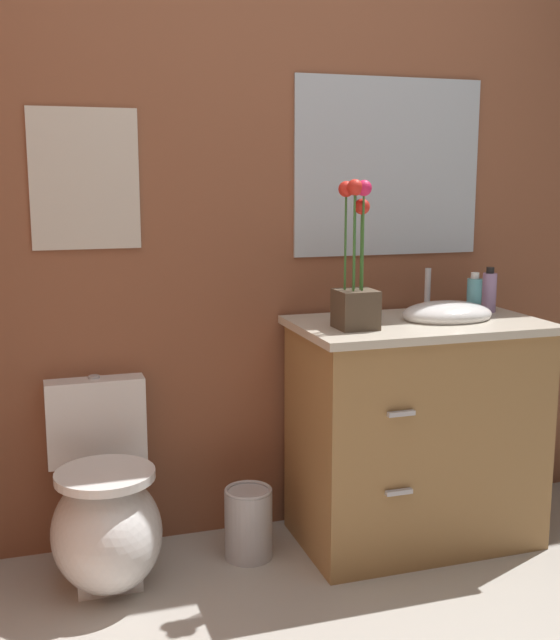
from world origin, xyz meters
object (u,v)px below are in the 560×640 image
(soap_bottle, at_px, (474,297))
(lotion_bottle, at_px, (489,292))
(flower_vase, at_px, (356,280))
(wall_poster, at_px, (85,179))
(vanity_cabinet, at_px, (416,428))
(wall_mirror, at_px, (389,167))
(toilet, at_px, (105,515))
(trash_bin, at_px, (249,522))

(soap_bottle, distance_m, lotion_bottle, 0.15)
(flower_vase, height_order, lotion_bottle, flower_vase)
(lotion_bottle, distance_m, wall_poster, 1.63)
(vanity_cabinet, bearing_deg, flower_vase, -167.55)
(flower_vase, relative_size, wall_mirror, 0.66)
(toilet, distance_m, wall_poster, 1.19)
(vanity_cabinet, height_order, wall_poster, wall_poster)
(toilet, relative_size, soap_bottle, 3.97)
(vanity_cabinet, height_order, lotion_bottle, same)
(toilet, bearing_deg, soap_bottle, -0.29)
(flower_vase, relative_size, trash_bin, 1.95)
(toilet, bearing_deg, vanity_cabinet, -1.27)
(trash_bin, xyz_separation_m, wall_poster, (-0.53, 0.26, 1.27))
(toilet, height_order, lotion_bottle, lotion_bottle)
(toilet, height_order, soap_bottle, soap_bottle)
(wall_poster, bearing_deg, flower_vase, -21.70)
(trash_bin, height_order, wall_mirror, wall_mirror)
(flower_vase, distance_m, trash_bin, 0.99)
(soap_bottle, distance_m, trash_bin, 1.22)
(soap_bottle, xyz_separation_m, lotion_bottle, (0.12, 0.08, 0.00))
(soap_bottle, height_order, trash_bin, soap_bottle)
(vanity_cabinet, bearing_deg, wall_poster, 166.15)
(toilet, height_order, vanity_cabinet, vanity_cabinet)
(trash_bin, distance_m, wall_mirror, 1.49)
(flower_vase, bearing_deg, soap_bottle, 8.85)
(lotion_bottle, xyz_separation_m, trash_bin, (-1.03, -0.06, -0.82))
(soap_bottle, bearing_deg, trash_bin, 178.81)
(vanity_cabinet, relative_size, soap_bottle, 6.07)
(flower_vase, xyz_separation_m, wall_mirror, (0.29, 0.36, 0.40))
(toilet, distance_m, vanity_cabinet, 1.21)
(flower_vase, height_order, wall_mirror, wall_mirror)
(wall_mirror, bearing_deg, trash_bin, -158.93)
(lotion_bottle, relative_size, trash_bin, 0.67)
(trash_bin, bearing_deg, wall_mirror, 21.07)
(vanity_cabinet, relative_size, lotion_bottle, 5.83)
(soap_bottle, relative_size, trash_bin, 0.64)
(soap_bottle, xyz_separation_m, trash_bin, (-0.91, 0.02, -0.82))
(wall_poster, distance_m, wall_mirror, 1.19)
(vanity_cabinet, bearing_deg, lotion_bottle, 15.58)
(flower_vase, bearing_deg, toilet, 174.24)
(toilet, relative_size, wall_poster, 1.38)
(wall_poster, bearing_deg, soap_bottle, -10.82)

